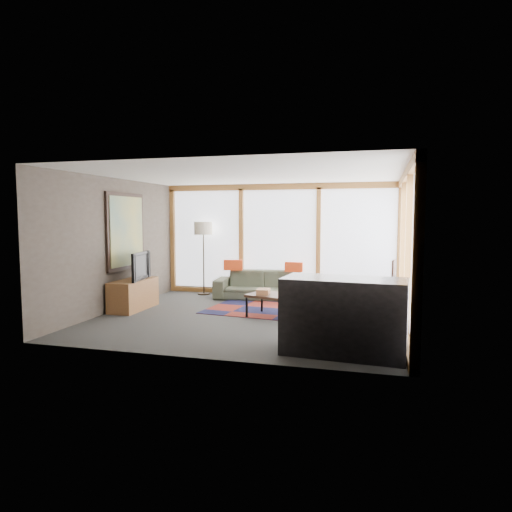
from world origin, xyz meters
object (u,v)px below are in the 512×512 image
(sofa, at_px, (263,285))
(television, at_px, (136,266))
(coffee_table, at_px, (283,307))
(bookshelf, at_px, (387,300))
(tv_console, at_px, (134,295))
(bar_counter, at_px, (344,316))
(floor_lamp, at_px, (204,258))

(sofa, xyz_separation_m, television, (-2.12, -1.82, 0.56))
(coffee_table, relative_size, bookshelf, 0.56)
(sofa, distance_m, television, 2.85)
(tv_console, relative_size, television, 1.23)
(bookshelf, relative_size, bar_counter, 1.40)
(coffee_table, xyz_separation_m, bar_counter, (1.24, -1.89, 0.30))
(floor_lamp, height_order, bookshelf, floor_lamp)
(floor_lamp, xyz_separation_m, tv_console, (-0.70, -2.01, -0.57))
(floor_lamp, relative_size, television, 1.79)
(tv_console, relative_size, bar_counter, 0.73)
(floor_lamp, relative_size, tv_console, 1.45)
(coffee_table, distance_m, bar_counter, 2.28)
(sofa, relative_size, television, 2.22)
(coffee_table, relative_size, bar_counter, 0.78)
(sofa, relative_size, coffee_table, 1.68)
(television, bearing_deg, coffee_table, -100.36)
(sofa, xyz_separation_m, bookshelf, (2.68, -1.09, -0.03))
(television, xyz_separation_m, bar_counter, (4.20, -1.91, -0.36))
(bookshelf, xyz_separation_m, television, (-4.81, -0.72, 0.59))
(floor_lamp, distance_m, bookshelf, 4.41)
(bookshelf, height_order, tv_console, tv_console)
(bookshelf, xyz_separation_m, bar_counter, (-0.60, -2.64, 0.23))
(bookshelf, bearing_deg, coffee_table, -157.86)
(sofa, xyz_separation_m, coffee_table, (0.84, -1.84, -0.10))
(sofa, distance_m, floor_lamp, 1.61)
(floor_lamp, xyz_separation_m, coffee_table, (2.34, -2.03, -0.65))
(floor_lamp, xyz_separation_m, bar_counter, (3.58, -3.91, -0.35))
(sofa, bearing_deg, coffee_table, -70.93)
(bar_counter, bearing_deg, sofa, 123.69)
(television, bearing_deg, floor_lamp, -27.23)
(bar_counter, bearing_deg, tv_console, 160.58)
(coffee_table, xyz_separation_m, tv_console, (-3.04, 0.01, 0.08))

